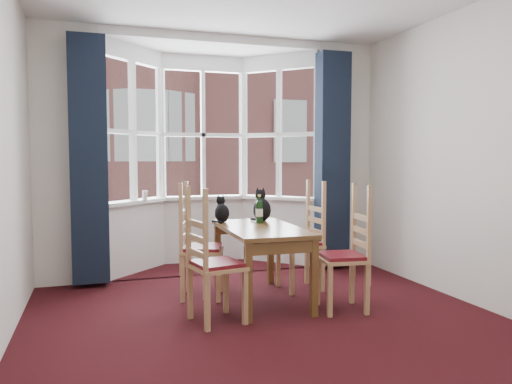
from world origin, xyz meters
name	(u,v)px	position (x,y,z in m)	size (l,w,h in m)	color
floor	(285,338)	(0.00, 0.00, 0.00)	(4.50, 4.50, 0.00)	black
wall_right	(501,155)	(2.00, 0.00, 1.40)	(4.50, 4.50, 0.00)	silver
wall_back_pier_left	(66,156)	(-1.65, 2.25, 1.40)	(0.70, 0.12, 2.80)	silver
wall_back_pier_right	(342,156)	(1.65, 2.25, 1.40)	(0.70, 0.12, 2.80)	silver
bay_window	(207,156)	(0.00, 2.75, 1.40)	(2.76, 0.94, 2.80)	white
curtain_left	(89,160)	(-1.42, 2.07, 1.35)	(0.38, 0.22, 2.60)	black
curtain_right	(332,160)	(1.42, 2.07, 1.35)	(0.38, 0.22, 2.60)	black
dining_table	(261,237)	(0.14, 1.02, 0.62)	(0.72, 1.31, 0.72)	brown
chair_left_near	(207,267)	(-0.49, 0.52, 0.47)	(0.48, 0.49, 0.92)	tan
chair_left_far	(193,250)	(-0.46, 1.34, 0.47)	(0.51, 0.52, 0.92)	tan
chair_right_near	(351,258)	(0.83, 0.50, 0.47)	(0.45, 0.47, 0.92)	tan
chair_right_far	(308,244)	(0.75, 1.29, 0.47)	(0.41, 0.43, 0.92)	tan
cat_left	(222,212)	(-0.13, 1.47, 0.83)	(0.16, 0.22, 0.29)	black
cat_right	(262,208)	(0.30, 1.47, 0.85)	(0.21, 0.28, 0.35)	black
wine_bottle	(259,211)	(0.21, 1.27, 0.84)	(0.07, 0.07, 0.29)	black
candle_tall	(145,195)	(-0.80, 2.60, 0.93)	(0.06, 0.06, 0.11)	white
street	(118,263)	(0.00, 32.25, -6.00)	(80.00, 80.00, 0.00)	#333335
tenement_building	(137,151)	(0.00, 14.01, 1.60)	(18.40, 7.80, 15.20)	#98554E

